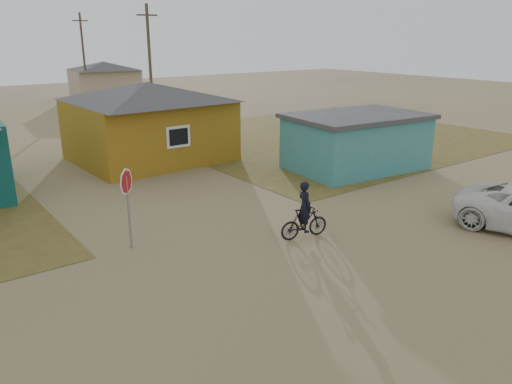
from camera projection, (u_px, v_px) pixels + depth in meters
ground at (293, 271)px, 13.51m from camera, size 120.00×120.00×0.00m
grass_ne at (326, 136)px, 31.43m from camera, size 20.00×18.00×0.00m
house_yellow at (149, 120)px, 25.02m from camera, size 7.72×6.76×3.90m
shed_turquoise at (356, 141)px, 23.51m from camera, size 6.71×4.93×2.60m
house_beige_east at (105, 80)px, 49.20m from camera, size 6.95×6.05×3.60m
utility_pole_near at (150, 66)px, 32.77m from camera, size 1.40×0.20×8.00m
utility_pole_far at (84, 57)px, 45.55m from camera, size 1.40×0.20×8.00m
stop_sign at (127, 190)px, 14.42m from camera, size 0.77×0.33×2.48m
cyclist at (304, 218)px, 15.52m from camera, size 1.70×0.78×1.85m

